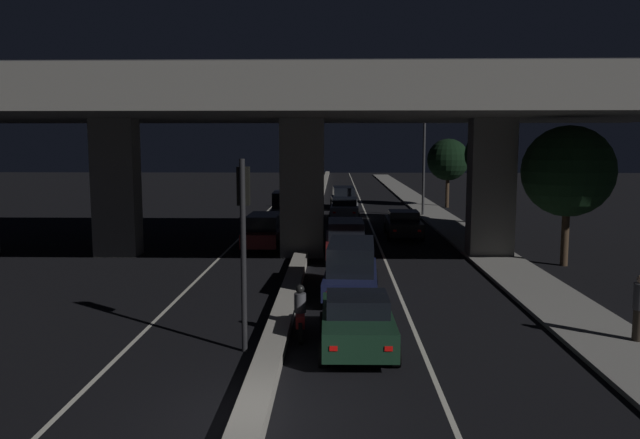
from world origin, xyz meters
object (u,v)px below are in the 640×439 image
object	(u,v)px
car_dark_red_third	(346,239)
car_silver_fifth	(345,208)
street_lamp	(419,152)
car_grey_second_oncoming	(285,206)
car_black_fourth	(403,224)
pedestrian_on_sidewalk	(640,308)
car_dark_red_lead_oncoming	(264,230)
car_dark_green_lead	(357,321)
car_dark_blue_second	(351,267)
car_grey_sixth	(343,197)
motorcycle_red_filtering_near	(300,314)
traffic_light_left_of_median	(243,221)

from	to	relation	value
car_dark_red_third	car_silver_fifth	world-z (taller)	car_dark_red_third
street_lamp	car_dark_red_third	size ratio (longest dim) A/B	1.70
car_silver_fifth	car_grey_second_oncoming	distance (m)	4.37
car_black_fourth	pedestrian_on_sidewalk	distance (m)	19.18
car_dark_red_lead_oncoming	car_black_fourth	bearing A→B (deg)	119.05
car_dark_green_lead	pedestrian_on_sidewalk	bearing A→B (deg)	-87.34
car_dark_blue_second	car_silver_fifth	world-z (taller)	car_dark_blue_second
street_lamp	car_grey_sixth	size ratio (longest dim) A/B	1.67
street_lamp	car_dark_blue_second	world-z (taller)	street_lamp
car_black_fourth	car_dark_red_lead_oncoming	xyz separation A→B (m)	(-7.33, -3.91, 0.14)
car_dark_green_lead	car_grey_second_oncoming	distance (m)	25.59
car_dark_red_third	pedestrian_on_sidewalk	bearing A→B (deg)	-148.78
street_lamp	pedestrian_on_sidewalk	size ratio (longest dim) A/B	4.43
car_dark_blue_second	pedestrian_on_sidewalk	bearing A→B (deg)	-123.03
car_dark_red_lead_oncoming	car_dark_red_third	bearing A→B (deg)	54.99
car_dark_blue_second	car_grey_sixth	distance (m)	28.74
car_dark_red_third	motorcycle_red_filtering_near	world-z (taller)	car_dark_red_third
car_dark_green_lead	car_silver_fifth	size ratio (longest dim) A/B	1.01
street_lamp	car_grey_sixth	bearing A→B (deg)	134.26
car_dark_blue_second	car_grey_second_oncoming	distance (m)	19.96
car_dark_red_third	car_grey_second_oncoming	size ratio (longest dim) A/B	0.98
motorcycle_red_filtering_near	pedestrian_on_sidewalk	bearing A→B (deg)	-97.22
traffic_light_left_of_median	car_dark_blue_second	bearing A→B (deg)	64.56
street_lamp	car_grey_second_oncoming	xyz separation A→B (m)	(-9.19, -3.77, -3.50)
car_black_fourth	car_silver_fifth	distance (m)	8.58
car_dark_red_lead_oncoming	car_silver_fifth	bearing A→B (deg)	161.69
motorcycle_red_filtering_near	pedestrian_on_sidewalk	xyz separation A→B (m)	(8.78, -0.54, 0.39)
traffic_light_left_of_median	car_grey_sixth	world-z (taller)	traffic_light_left_of_median
car_dark_red_lead_oncoming	pedestrian_on_sidewalk	size ratio (longest dim) A/B	2.80
car_grey_sixth	motorcycle_red_filtering_near	distance (m)	33.51
car_dark_red_lead_oncoming	motorcycle_red_filtering_near	bearing A→B (deg)	11.35
traffic_light_left_of_median	car_black_fourth	size ratio (longest dim) A/B	1.00
traffic_light_left_of_median	car_dark_red_third	xyz separation A→B (m)	(2.72, 12.55, -2.38)
car_silver_fifth	car_dark_red_lead_oncoming	distance (m)	12.59
car_black_fourth	pedestrian_on_sidewalk	size ratio (longest dim) A/B	2.79
traffic_light_left_of_median	car_dark_red_lead_oncoming	distance (m)	15.70
car_silver_fifth	pedestrian_on_sidewalk	world-z (taller)	pedestrian_on_sidewalk
car_dark_blue_second	car_dark_green_lead	bearing A→B (deg)	-177.00
car_dark_green_lead	traffic_light_left_of_median	bearing A→B (deg)	93.07
car_black_fourth	motorcycle_red_filtering_near	distance (m)	18.80
street_lamp	pedestrian_on_sidewalk	bearing A→B (deg)	-86.02
car_grey_sixth	motorcycle_red_filtering_near	xyz separation A→B (m)	(-1.53, -33.47, -0.32)
street_lamp	car_dark_green_lead	distance (m)	29.78
car_dark_blue_second	car_dark_red_third	xyz separation A→B (m)	(-0.09, 6.65, -0.04)
car_dark_blue_second	car_grey_second_oncoming	size ratio (longest dim) A/B	1.05
traffic_light_left_of_median	car_silver_fifth	size ratio (longest dim) A/B	1.21
traffic_light_left_of_median	car_silver_fifth	bearing A→B (deg)	84.04
car_dark_red_third	car_grey_second_oncoming	xyz separation A→B (m)	(-3.79, 12.93, 0.16)
car_silver_fifth	motorcycle_red_filtering_near	size ratio (longest dim) A/B	2.10
motorcycle_red_filtering_near	car_dark_red_third	bearing A→B (deg)	-10.68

